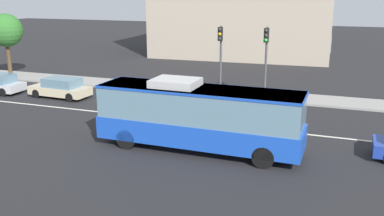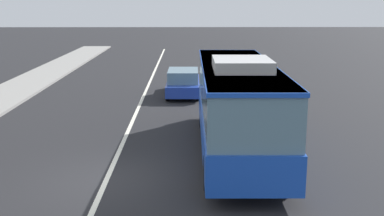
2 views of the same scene
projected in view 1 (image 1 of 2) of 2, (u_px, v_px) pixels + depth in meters
ground_plane at (180, 121)px, 25.37m from camera, size 160.00×160.00×0.00m
sidewalk_kerb at (216, 92)px, 32.31m from camera, size 80.00×3.03×0.14m
lane_centre_line at (180, 121)px, 25.37m from camera, size 76.00×0.16×0.01m
transit_bus at (198, 114)px, 20.25m from camera, size 10.03×2.60×3.46m
sedan_beige at (61, 88)px, 30.77m from camera, size 4.58×2.01×1.46m
traffic_light_near_corner at (266, 51)px, 29.02m from camera, size 0.33×0.62×5.20m
traffic_light_mid_block at (220, 49)px, 29.91m from camera, size 0.34×0.62×5.20m
street_tree_kerbside_left at (6, 31)px, 37.41m from camera, size 2.96×2.96×5.69m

